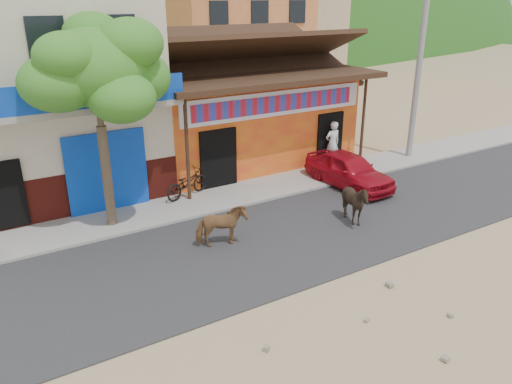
% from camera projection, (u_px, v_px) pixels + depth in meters
% --- Properties ---
extents(ground, '(120.00, 120.00, 0.00)m').
position_uv_depth(ground, '(359.00, 271.00, 12.63)').
color(ground, '#9E825B').
rests_on(ground, ground).
extents(road, '(60.00, 5.00, 0.04)m').
position_uv_depth(road, '(301.00, 233.00, 14.61)').
color(road, '#28282B').
rests_on(road, ground).
extents(sidewalk, '(60.00, 2.00, 0.12)m').
position_uv_depth(sidewalk, '(242.00, 194.00, 17.38)').
color(sidewalk, gray).
rests_on(sidewalk, ground).
extents(dance_club, '(8.00, 6.00, 3.60)m').
position_uv_depth(dance_club, '(236.00, 116.00, 20.88)').
color(dance_club, orange).
rests_on(dance_club, ground).
extents(cafe_building, '(7.00, 6.00, 7.00)m').
position_uv_depth(cafe_building, '(39.00, 92.00, 16.64)').
color(cafe_building, beige).
rests_on(cafe_building, ground).
extents(apartment_front, '(9.00, 9.00, 12.00)m').
position_uv_depth(apartment_front, '(225.00, 3.00, 33.83)').
color(apartment_front, '#CC723F').
rests_on(apartment_front, ground).
extents(apartment_rear, '(8.00, 8.00, 10.00)m').
position_uv_depth(apartment_rear, '(284.00, 13.00, 43.30)').
color(apartment_rear, tan).
rests_on(apartment_rear, ground).
extents(tree, '(3.00, 3.00, 6.00)m').
position_uv_depth(tree, '(101.00, 126.00, 13.87)').
color(tree, '#2D721E').
rests_on(tree, sidewalk).
extents(utility_pole, '(0.24, 0.24, 8.00)m').
position_uv_depth(utility_pole, '(420.00, 59.00, 19.83)').
color(utility_pole, gray).
rests_on(utility_pole, sidewalk).
extents(cow_tan, '(1.48, 0.88, 1.17)m').
position_uv_depth(cow_tan, '(221.00, 226.00, 13.63)').
color(cow_tan, brown).
rests_on(cow_tan, road).
extents(cow_dark, '(1.59, 1.55, 1.32)m').
position_uv_depth(cow_dark, '(355.00, 203.00, 14.97)').
color(cow_dark, black).
rests_on(cow_dark, road).
extents(red_car, '(1.61, 3.71, 1.24)m').
position_uv_depth(red_car, '(349.00, 170.00, 17.90)').
color(red_car, '#A80C1B').
rests_on(red_car, road).
extents(scooter, '(1.91, 1.20, 0.95)m').
position_uv_depth(scooter, '(187.00, 183.00, 16.84)').
color(scooter, black).
rests_on(scooter, sidewalk).
extents(pedestrian, '(0.67, 0.46, 1.80)m').
position_uv_depth(pedestrian, '(332.00, 144.00, 19.77)').
color(pedestrian, silver).
rests_on(pedestrian, sidewalk).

